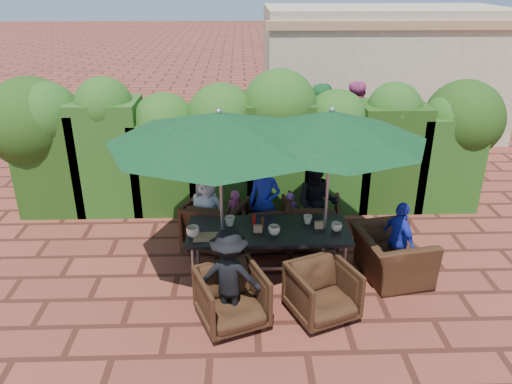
{
  "coord_description": "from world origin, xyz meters",
  "views": [
    {
      "loc": [
        -0.17,
        -6.12,
        4.02
      ],
      "look_at": [
        0.03,
        0.4,
        1.12
      ],
      "focal_mm": 35.0,
      "sensor_mm": 36.0,
      "label": 1
    }
  ],
  "objects_px": {
    "chair_far_right": "(312,220)",
    "chair_near_right": "(323,290)",
    "dining_table": "(268,234)",
    "chair_far_mid": "(265,223)",
    "chair_end_right": "(392,248)",
    "umbrella_right": "(331,126)",
    "chair_far_left": "(216,221)",
    "chair_near_left": "(232,296)",
    "umbrella_left": "(219,128)"
  },
  "relations": [
    {
      "from": "chair_far_right",
      "to": "chair_near_right",
      "type": "relative_size",
      "value": 1.1
    },
    {
      "from": "dining_table",
      "to": "chair_near_right",
      "type": "relative_size",
      "value": 2.89
    },
    {
      "from": "chair_far_mid",
      "to": "chair_near_right",
      "type": "xyz_separation_m",
      "value": [
        0.63,
        -1.79,
        -0.02
      ]
    },
    {
      "from": "chair_far_right",
      "to": "chair_end_right",
      "type": "relative_size",
      "value": 0.81
    },
    {
      "from": "umbrella_right",
      "to": "chair_far_left",
      "type": "relative_size",
      "value": 2.89
    },
    {
      "from": "dining_table",
      "to": "chair_far_right",
      "type": "relative_size",
      "value": 2.63
    },
    {
      "from": "dining_table",
      "to": "chair_far_right",
      "type": "height_order",
      "value": "chair_far_right"
    },
    {
      "from": "chair_far_right",
      "to": "umbrella_right",
      "type": "bearing_deg",
      "value": 100.57
    },
    {
      "from": "chair_far_mid",
      "to": "chair_near_left",
      "type": "bearing_deg",
      "value": 68.3
    },
    {
      "from": "chair_far_left",
      "to": "chair_near_left",
      "type": "xyz_separation_m",
      "value": [
        0.27,
        -1.92,
        -0.04
      ]
    },
    {
      "from": "dining_table",
      "to": "chair_near_right",
      "type": "bearing_deg",
      "value": -55.67
    },
    {
      "from": "umbrella_right",
      "to": "chair_near_left",
      "type": "xyz_separation_m",
      "value": [
        -1.29,
        -1.06,
        -1.82
      ]
    },
    {
      "from": "chair_far_left",
      "to": "chair_near_right",
      "type": "relative_size",
      "value": 1.12
    },
    {
      "from": "umbrella_right",
      "to": "umbrella_left",
      "type": "bearing_deg",
      "value": -178.43
    },
    {
      "from": "dining_table",
      "to": "umbrella_right",
      "type": "xyz_separation_m",
      "value": [
        0.79,
        0.03,
        1.54
      ]
    },
    {
      "from": "dining_table",
      "to": "chair_far_right",
      "type": "distance_m",
      "value": 1.19
    },
    {
      "from": "chair_far_right",
      "to": "dining_table",
      "type": "bearing_deg",
      "value": 57.53
    },
    {
      "from": "umbrella_left",
      "to": "chair_near_right",
      "type": "xyz_separation_m",
      "value": [
        1.26,
        -0.92,
        -1.83
      ]
    },
    {
      "from": "chair_far_left",
      "to": "chair_far_mid",
      "type": "bearing_deg",
      "value": -157.81
    },
    {
      "from": "umbrella_left",
      "to": "chair_end_right",
      "type": "bearing_deg",
      "value": -1.26
    },
    {
      "from": "umbrella_left",
      "to": "chair_near_left",
      "type": "relative_size",
      "value": 3.66
    },
    {
      "from": "umbrella_left",
      "to": "chair_far_left",
      "type": "relative_size",
      "value": 3.33
    },
    {
      "from": "umbrella_right",
      "to": "chair_end_right",
      "type": "height_order",
      "value": "umbrella_right"
    },
    {
      "from": "chair_far_left",
      "to": "chair_near_right",
      "type": "distance_m",
      "value": 2.29
    },
    {
      "from": "dining_table",
      "to": "chair_near_right",
      "type": "height_order",
      "value": "chair_near_right"
    },
    {
      "from": "chair_near_right",
      "to": "chair_near_left",
      "type": "bearing_deg",
      "value": 162.85
    },
    {
      "from": "dining_table",
      "to": "chair_far_mid",
      "type": "relative_size",
      "value": 2.77
    },
    {
      "from": "umbrella_right",
      "to": "chair_near_right",
      "type": "xyz_separation_m",
      "value": [
        -0.16,
        -0.96,
        -1.83
      ]
    },
    {
      "from": "dining_table",
      "to": "chair_end_right",
      "type": "bearing_deg",
      "value": -2.04
    },
    {
      "from": "chair_near_right",
      "to": "chair_far_left",
      "type": "bearing_deg",
      "value": 105.26
    },
    {
      "from": "dining_table",
      "to": "chair_far_mid",
      "type": "xyz_separation_m",
      "value": [
        -0.0,
        0.87,
        -0.27
      ]
    },
    {
      "from": "umbrella_right",
      "to": "dining_table",
      "type": "bearing_deg",
      "value": -177.88
    },
    {
      "from": "umbrella_left",
      "to": "chair_far_mid",
      "type": "relative_size",
      "value": 3.59
    },
    {
      "from": "chair_far_mid",
      "to": "chair_near_right",
      "type": "relative_size",
      "value": 1.04
    },
    {
      "from": "chair_far_right",
      "to": "chair_near_right",
      "type": "distance_m",
      "value": 1.82
    },
    {
      "from": "chair_end_right",
      "to": "chair_near_left",
      "type": "bearing_deg",
      "value": 103.11
    },
    {
      "from": "umbrella_right",
      "to": "chair_near_right",
      "type": "height_order",
      "value": "umbrella_right"
    },
    {
      "from": "umbrella_left",
      "to": "chair_far_right",
      "type": "xyz_separation_m",
      "value": [
        1.38,
        0.89,
        -1.79
      ]
    },
    {
      "from": "chair_far_mid",
      "to": "chair_far_left",
      "type": "bearing_deg",
      "value": -8.61
    },
    {
      "from": "chair_end_right",
      "to": "chair_far_left",
      "type": "bearing_deg",
      "value": 59.03
    },
    {
      "from": "dining_table",
      "to": "chair_near_right",
      "type": "distance_m",
      "value": 1.16
    },
    {
      "from": "chair_near_left",
      "to": "chair_far_mid",
      "type": "bearing_deg",
      "value": 54.15
    },
    {
      "from": "dining_table",
      "to": "chair_end_right",
      "type": "height_order",
      "value": "chair_end_right"
    },
    {
      "from": "chair_far_right",
      "to": "chair_end_right",
      "type": "xyz_separation_m",
      "value": [
        0.99,
        -0.95,
        0.04
      ]
    },
    {
      "from": "umbrella_right",
      "to": "chair_near_left",
      "type": "relative_size",
      "value": 3.17
    },
    {
      "from": "chair_near_right",
      "to": "chair_far_mid",
      "type": "bearing_deg",
      "value": 87.03
    },
    {
      "from": "chair_far_mid",
      "to": "dining_table",
      "type": "bearing_deg",
      "value": 83.0
    },
    {
      "from": "umbrella_left",
      "to": "umbrella_right",
      "type": "distance_m",
      "value": 1.42
    },
    {
      "from": "dining_table",
      "to": "umbrella_left",
      "type": "height_order",
      "value": "umbrella_left"
    },
    {
      "from": "dining_table",
      "to": "chair_far_left",
      "type": "height_order",
      "value": "chair_far_left"
    }
  ]
}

